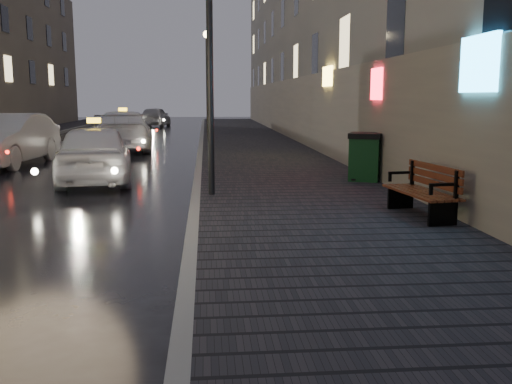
{
  "coord_description": "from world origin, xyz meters",
  "views": [
    {
      "loc": [
        1.75,
        -6.44,
        2.28
      ],
      "look_at": [
        2.49,
        2.05,
        0.85
      ],
      "focal_mm": 40.0,
      "sensor_mm": 36.0,
      "label": 1
    }
  ],
  "objects_px": {
    "taxi_near": "(95,153)",
    "lamp_near": "(210,39)",
    "car_left_mid": "(7,140)",
    "taxi_mid": "(124,131)",
    "bench": "(424,190)",
    "lamp_far": "(207,72)",
    "trash_bin": "(365,156)",
    "car_far": "(155,117)"
  },
  "relations": [
    {
      "from": "lamp_far",
      "to": "car_left_mid",
      "type": "bearing_deg",
      "value": -127.59
    },
    {
      "from": "taxi_near",
      "to": "bench",
      "type": "bearing_deg",
      "value": 132.6
    },
    {
      "from": "lamp_near",
      "to": "taxi_mid",
      "type": "height_order",
      "value": "lamp_near"
    },
    {
      "from": "lamp_far",
      "to": "bench",
      "type": "distance_m",
      "value": 19.27
    },
    {
      "from": "car_far",
      "to": "trash_bin",
      "type": "bearing_deg",
      "value": 111.49
    },
    {
      "from": "car_left_mid",
      "to": "taxi_mid",
      "type": "xyz_separation_m",
      "value": [
        3.12,
        5.11,
        -0.02
      ]
    },
    {
      "from": "car_left_mid",
      "to": "taxi_mid",
      "type": "distance_m",
      "value": 5.99
    },
    {
      "from": "trash_bin",
      "to": "car_far",
      "type": "height_order",
      "value": "car_far"
    },
    {
      "from": "taxi_mid",
      "to": "taxi_near",
      "type": "bearing_deg",
      "value": 86.63
    },
    {
      "from": "taxi_near",
      "to": "car_left_mid",
      "type": "xyz_separation_m",
      "value": [
        -3.67,
        4.22,
        0.07
      ]
    },
    {
      "from": "lamp_near",
      "to": "lamp_far",
      "type": "bearing_deg",
      "value": 90.0
    },
    {
      "from": "lamp_near",
      "to": "taxi_near",
      "type": "relative_size",
      "value": 1.13
    },
    {
      "from": "taxi_mid",
      "to": "car_far",
      "type": "xyz_separation_m",
      "value": [
        -0.35,
        19.59,
        -0.08
      ]
    },
    {
      "from": "lamp_far",
      "to": "bench",
      "type": "height_order",
      "value": "lamp_far"
    },
    {
      "from": "trash_bin",
      "to": "car_far",
      "type": "distance_m",
      "value": 31.17
    },
    {
      "from": "bench",
      "to": "car_left_mid",
      "type": "bearing_deg",
      "value": 129.27
    },
    {
      "from": "bench",
      "to": "taxi_mid",
      "type": "distance_m",
      "value": 16.77
    },
    {
      "from": "taxi_near",
      "to": "taxi_mid",
      "type": "distance_m",
      "value": 9.35
    },
    {
      "from": "trash_bin",
      "to": "taxi_near",
      "type": "xyz_separation_m",
      "value": [
        -7.01,
        1.23,
        0.03
      ]
    },
    {
      "from": "lamp_far",
      "to": "trash_bin",
      "type": "xyz_separation_m",
      "value": [
        3.95,
        -14.19,
        -2.72
      ]
    },
    {
      "from": "lamp_near",
      "to": "car_left_mid",
      "type": "distance_m",
      "value": 10.24
    },
    {
      "from": "lamp_near",
      "to": "trash_bin",
      "type": "relative_size",
      "value": 4.32
    },
    {
      "from": "lamp_near",
      "to": "bench",
      "type": "height_order",
      "value": "lamp_near"
    },
    {
      "from": "bench",
      "to": "lamp_far",
      "type": "bearing_deg",
      "value": 94.09
    },
    {
      "from": "bench",
      "to": "car_left_mid",
      "type": "height_order",
      "value": "car_left_mid"
    },
    {
      "from": "lamp_far",
      "to": "bench",
      "type": "relative_size",
      "value": 2.76
    },
    {
      "from": "taxi_near",
      "to": "car_far",
      "type": "bearing_deg",
      "value": -95.73
    },
    {
      "from": "taxi_mid",
      "to": "lamp_far",
      "type": "bearing_deg",
      "value": -141.64
    },
    {
      "from": "bench",
      "to": "taxi_near",
      "type": "xyz_separation_m",
      "value": [
        -6.84,
        5.71,
        0.17
      ]
    },
    {
      "from": "taxi_near",
      "to": "trash_bin",
      "type": "bearing_deg",
      "value": 162.54
    },
    {
      "from": "lamp_far",
      "to": "taxi_mid",
      "type": "height_order",
      "value": "lamp_far"
    },
    {
      "from": "trash_bin",
      "to": "lamp_near",
      "type": "bearing_deg",
      "value": -133.01
    },
    {
      "from": "lamp_far",
      "to": "taxi_near",
      "type": "height_order",
      "value": "lamp_far"
    },
    {
      "from": "lamp_near",
      "to": "taxi_near",
      "type": "bearing_deg",
      "value": 135.25
    },
    {
      "from": "car_left_mid",
      "to": "trash_bin",
      "type": "bearing_deg",
      "value": -22.07
    },
    {
      "from": "taxi_near",
      "to": "lamp_near",
      "type": "bearing_deg",
      "value": 127.72
    },
    {
      "from": "bench",
      "to": "car_far",
      "type": "bearing_deg",
      "value": 95.26
    },
    {
      "from": "lamp_near",
      "to": "taxi_mid",
      "type": "distance_m",
      "value": 13.15
    },
    {
      "from": "car_left_mid",
      "to": "car_far",
      "type": "height_order",
      "value": "car_left_mid"
    },
    {
      "from": "lamp_far",
      "to": "car_left_mid",
      "type": "xyz_separation_m",
      "value": [
        -6.73,
        -8.75,
        -2.63
      ]
    },
    {
      "from": "bench",
      "to": "car_far",
      "type": "distance_m",
      "value": 35.49
    },
    {
      "from": "lamp_near",
      "to": "trash_bin",
      "type": "height_order",
      "value": "lamp_near"
    }
  ]
}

